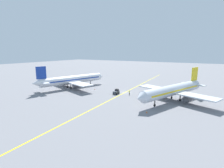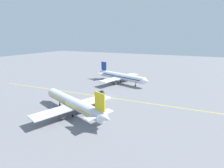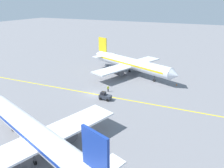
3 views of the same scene
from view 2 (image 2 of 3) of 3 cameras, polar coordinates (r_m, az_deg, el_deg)
name	(u,v)px [view 2 (image 2 of 3)]	position (r m, az deg, el deg)	size (l,w,h in m)	color
ground_plane	(107,97)	(74.58, -1.54, -4.39)	(400.00, 400.00, 0.00)	slate
apron_yellow_centreline	(107,97)	(74.58, -1.54, -4.39)	(0.40, 120.00, 0.01)	yellow
airplane_at_gate	(121,77)	(97.03, 2.92, 2.46)	(28.23, 34.66, 10.60)	white
airplane_adjacent_stand	(74,104)	(59.10, -12.41, -6.24)	(28.02, 34.24, 10.60)	silver
baggage_tug_dark	(101,93)	(77.61, -3.63, -2.93)	(1.82, 3.04, 2.11)	#333842
ground_crew_worker	(98,97)	(72.85, -4.43, -4.15)	(0.52, 0.37, 1.68)	#23232D
traffic_cone_near_nose	(47,102)	(73.14, -20.51, -5.55)	(0.32, 0.32, 0.55)	orange
traffic_cone_mid_apron	(116,88)	(87.12, 1.32, -1.32)	(0.32, 0.32, 0.55)	orange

